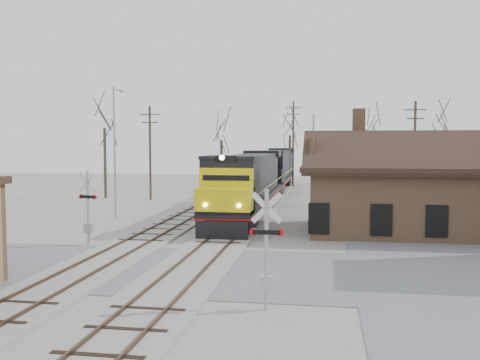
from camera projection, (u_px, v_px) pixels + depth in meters
name	position (u px, v px, depth m)	size (l,w,h in m)	color
ground	(192.00, 270.00, 23.79)	(140.00, 140.00, 0.00)	#A39E93
road	(192.00, 269.00, 23.79)	(60.00, 9.00, 0.03)	slate
track_main	(243.00, 220.00, 38.56)	(3.40, 90.00, 0.24)	#A39E93
track_siding	(182.00, 219.00, 39.27)	(3.40, 90.00, 0.24)	#A39E93
depot	(424.00, 194.00, 33.57)	(15.20, 9.31, 7.90)	#9D7251
locomotive_lead	(248.00, 183.00, 40.72)	(3.30, 22.07, 4.90)	black
locomotive_trailing	(275.00, 169.00, 62.74)	(3.30, 22.07, 4.64)	black
crossbuck_near	(266.00, 254.00, 17.96)	(1.17, 0.31, 4.10)	#A5A8AD
crossbuck_far	(88.00, 210.00, 29.40)	(1.16, 0.38, 4.14)	#A5A8AD
streetlight_a	(115.00, 146.00, 40.20)	(0.25, 2.04, 9.80)	#A5A8AD
streetlight_b	(313.00, 155.00, 46.95)	(0.25, 2.04, 8.18)	#A5A8AD
streetlight_c	(356.00, 150.00, 57.53)	(0.25, 2.04, 8.65)	#A5A8AD
utility_pole_a	(150.00, 151.00, 52.78)	(2.00, 0.24, 9.24)	#382D23
utility_pole_b	(293.00, 142.00, 68.82)	(2.00, 0.24, 10.92)	#382D23
utility_pole_c	(414.00, 150.00, 49.62)	(2.00, 0.24, 9.50)	#382D23
tree_a	(104.00, 116.00, 54.40)	(4.78, 4.78, 11.71)	#382D23
tree_b	(221.00, 132.00, 62.78)	(3.97, 3.97, 9.73)	#382D23
tree_c	(290.00, 127.00, 68.31)	(4.41, 4.41, 10.80)	#382D23
tree_d	(372.00, 126.00, 62.16)	(4.39, 4.39, 10.75)	#382D23
tree_e	(441.00, 123.00, 57.78)	(4.48, 4.48, 10.98)	#382D23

